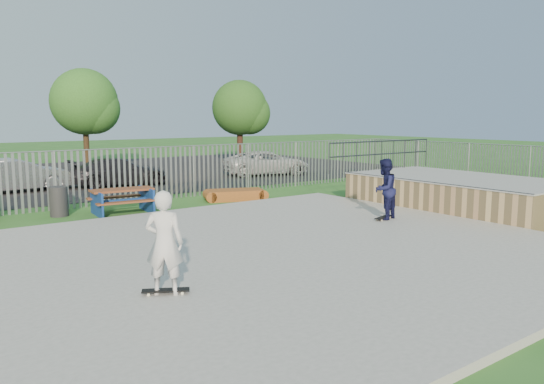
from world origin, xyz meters
TOP-DOWN VIEW (x-y plane):
  - ground at (0.00, 0.00)m, footprint 120.00×120.00m
  - concrete_slab at (0.00, 0.00)m, footprint 15.00×12.00m
  - quarter_pipe at (9.50, 1.04)m, footprint 5.50×7.05m
  - fence at (1.00, 4.59)m, footprint 26.04×16.02m
  - picnic_table at (-0.07, 7.06)m, footprint 2.09×1.78m
  - funbox at (4.41, 7.25)m, footprint 2.19×1.63m
  - trash_bin_grey at (-1.85, 7.85)m, footprint 0.57×0.57m
  - parking_lot at (0.00, 19.00)m, footprint 40.00×18.00m
  - car_silver at (-1.74, 14.35)m, footprint 4.32×1.77m
  - car_dark at (2.43, 13.83)m, footprint 4.50×2.35m
  - car_white at (10.41, 13.42)m, footprint 5.01×3.28m
  - tree_mid at (3.52, 21.82)m, footprint 3.80×3.80m
  - tree_right at (12.65, 19.43)m, footprint 3.53×3.53m
  - skateboard_a at (5.42, 0.83)m, footprint 0.82×0.41m
  - skateboard_b at (-2.59, -1.40)m, footprint 0.80×0.56m
  - skater_navy at (5.42, 0.83)m, footprint 1.02×0.89m
  - skater_white at (-2.59, -1.40)m, footprint 0.78×0.74m

SIDE VIEW (x-z plane):
  - ground at x=0.00m, z-range 0.00..0.00m
  - parking_lot at x=0.00m, z-range 0.00..0.02m
  - concrete_slab at x=0.00m, z-range 0.00..0.15m
  - skateboard_a at x=5.42m, z-range 0.15..0.23m
  - skateboard_b at x=-2.59m, z-range 0.15..0.23m
  - funbox at x=4.41m, z-range 0.00..0.39m
  - picnic_table at x=-0.07m, z-range 0.01..0.83m
  - trash_bin_grey at x=-1.85m, z-range 0.00..0.94m
  - quarter_pipe at x=9.50m, z-range -0.54..1.65m
  - car_dark at x=2.43m, z-range 0.02..1.26m
  - car_white at x=10.41m, z-range 0.02..1.30m
  - car_silver at x=-1.74m, z-range 0.02..1.41m
  - fence at x=1.00m, z-range 0.00..2.00m
  - skater_navy at x=5.42m, z-range 0.15..1.94m
  - skater_white at x=-2.59m, z-range 0.15..1.94m
  - tree_right at x=12.65m, z-range 0.94..6.38m
  - tree_mid at x=3.52m, z-range 1.02..6.89m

